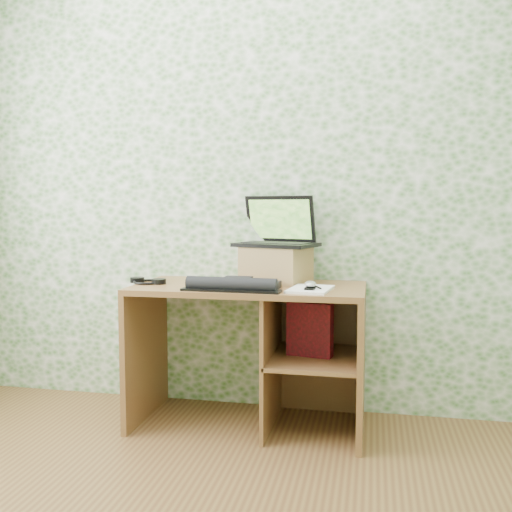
% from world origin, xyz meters
% --- Properties ---
extents(wall_back, '(3.50, 0.00, 3.50)m').
position_xyz_m(wall_back, '(0.00, 1.75, 1.30)').
color(wall_back, white).
rests_on(wall_back, ground).
extents(desk, '(1.20, 0.60, 0.75)m').
position_xyz_m(desk, '(0.08, 1.47, 0.48)').
color(desk, brown).
rests_on(desk, floor).
extents(riser, '(0.39, 0.35, 0.20)m').
position_xyz_m(riser, '(0.12, 1.58, 0.85)').
color(riser, olive).
rests_on(riser, desk).
extents(laptop, '(0.48, 0.40, 0.28)m').
position_xyz_m(laptop, '(0.12, 1.63, 1.01)').
color(laptop, black).
rests_on(laptop, riser).
extents(keyboard, '(0.49, 0.26, 0.07)m').
position_xyz_m(keyboard, '(-0.04, 1.28, 0.77)').
color(keyboard, black).
rests_on(keyboard, desk).
extents(headphones, '(0.22, 0.20, 0.03)m').
position_xyz_m(headphones, '(-0.55, 1.41, 0.76)').
color(headphones, black).
rests_on(headphones, desk).
extents(notepad, '(0.22, 0.30, 0.01)m').
position_xyz_m(notepad, '(0.34, 1.32, 0.76)').
color(notepad, white).
rests_on(notepad, desk).
extents(mouse, '(0.06, 0.09, 0.03)m').
position_xyz_m(mouse, '(0.34, 1.28, 0.78)').
color(mouse, silver).
rests_on(mouse, notepad).
extents(pen, '(0.06, 0.12, 0.01)m').
position_xyz_m(pen, '(0.37, 1.34, 0.77)').
color(pen, black).
rests_on(pen, notepad).
extents(red_box, '(0.24, 0.12, 0.28)m').
position_xyz_m(red_box, '(0.32, 1.44, 0.53)').
color(red_box, maroon).
rests_on(red_box, desk).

